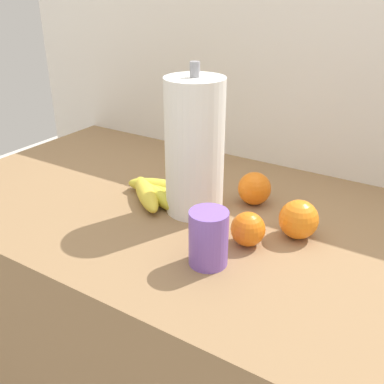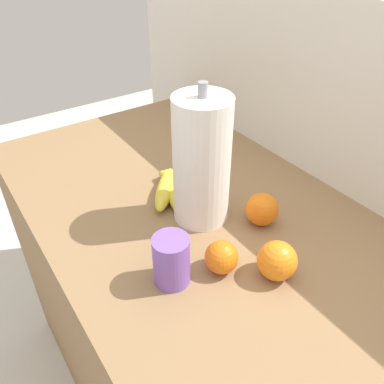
% 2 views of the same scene
% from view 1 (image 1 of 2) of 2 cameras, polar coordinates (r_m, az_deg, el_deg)
% --- Properties ---
extents(wall_back, '(2.22, 0.06, 1.30)m').
position_cam_1_polar(wall_back, '(1.31, 19.57, -6.59)').
color(wall_back, silver).
rests_on(wall_back, ground).
extents(banana_bunch, '(0.19, 0.16, 0.04)m').
position_cam_1_polar(banana_bunch, '(1.02, -4.88, 0.02)').
color(banana_bunch, gold).
rests_on(banana_bunch, counter).
extents(orange_back_right, '(0.08, 0.08, 0.08)m').
position_cam_1_polar(orange_back_right, '(0.89, 13.66, -3.47)').
color(orange_back_right, orange).
rests_on(orange_back_right, counter).
extents(orange_front, '(0.07, 0.07, 0.07)m').
position_cam_1_polar(orange_front, '(0.85, 7.27, -4.79)').
color(orange_front, orange).
rests_on(orange_front, counter).
extents(orange_back_left, '(0.08, 0.08, 0.08)m').
position_cam_1_polar(orange_back_left, '(1.00, 8.10, 0.46)').
color(orange_back_left, orange).
rests_on(orange_back_left, counter).
extents(paper_towel_roll, '(0.13, 0.13, 0.32)m').
position_cam_1_polar(paper_towel_roll, '(0.92, 0.34, 5.78)').
color(paper_towel_roll, white).
rests_on(paper_towel_roll, counter).
extents(mug, '(0.07, 0.07, 0.10)m').
position_cam_1_polar(mug, '(0.78, 2.15, -5.98)').
color(mug, '#7C56BF').
rests_on(mug, counter).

